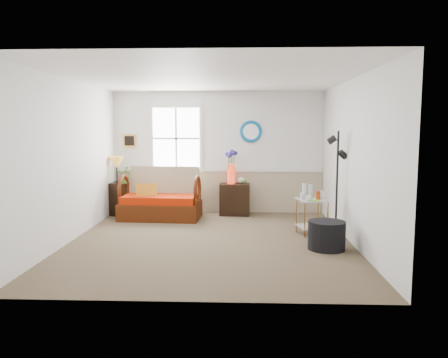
{
  "coord_description": "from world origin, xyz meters",
  "views": [
    {
      "loc": [
        0.49,
        -6.89,
        1.82
      ],
      "look_at": [
        0.21,
        0.44,
        0.96
      ],
      "focal_mm": 35.0,
      "sensor_mm": 36.0,
      "label": 1
    }
  ],
  "objects_px": {
    "cabinet": "(235,199)",
    "floor_lamp": "(337,184)",
    "lamp_stand": "(120,199)",
    "ottoman": "(327,235)",
    "loveseat": "(161,193)",
    "side_table": "(312,217)"
  },
  "relations": [
    {
      "from": "floor_lamp",
      "to": "lamp_stand",
      "type": "bearing_deg",
      "value": 172.07
    },
    {
      "from": "lamp_stand",
      "to": "ottoman",
      "type": "relative_size",
      "value": 1.22
    },
    {
      "from": "lamp_stand",
      "to": "floor_lamp",
      "type": "relative_size",
      "value": 0.38
    },
    {
      "from": "cabinet",
      "to": "floor_lamp",
      "type": "xyz_separation_m",
      "value": [
        1.73,
        -1.76,
        0.56
      ]
    },
    {
      "from": "floor_lamp",
      "to": "ottoman",
      "type": "distance_m",
      "value": 1.11
    },
    {
      "from": "lamp_stand",
      "to": "ottoman",
      "type": "xyz_separation_m",
      "value": [
        3.84,
        -2.48,
        -0.12
      ]
    },
    {
      "from": "loveseat",
      "to": "side_table",
      "type": "height_order",
      "value": "loveseat"
    },
    {
      "from": "lamp_stand",
      "to": "side_table",
      "type": "xyz_separation_m",
      "value": [
        3.76,
        -1.54,
        -0.04
      ]
    },
    {
      "from": "cabinet",
      "to": "floor_lamp",
      "type": "relative_size",
      "value": 0.37
    },
    {
      "from": "lamp_stand",
      "to": "cabinet",
      "type": "bearing_deg",
      "value": 2.4
    },
    {
      "from": "floor_lamp",
      "to": "side_table",
      "type": "bearing_deg",
      "value": 177.72
    },
    {
      "from": "loveseat",
      "to": "cabinet",
      "type": "distance_m",
      "value": 1.56
    },
    {
      "from": "floor_lamp",
      "to": "cabinet",
      "type": "bearing_deg",
      "value": 148.43
    },
    {
      "from": "ottoman",
      "to": "floor_lamp",
      "type": "bearing_deg",
      "value": 69.15
    },
    {
      "from": "loveseat",
      "to": "side_table",
      "type": "bearing_deg",
      "value": -20.14
    },
    {
      "from": "floor_lamp",
      "to": "ottoman",
      "type": "relative_size",
      "value": 3.18
    },
    {
      "from": "loveseat",
      "to": "lamp_stand",
      "type": "relative_size",
      "value": 2.32
    },
    {
      "from": "side_table",
      "to": "loveseat",
      "type": "bearing_deg",
      "value": 156.85
    },
    {
      "from": "loveseat",
      "to": "cabinet",
      "type": "relative_size",
      "value": 2.38
    },
    {
      "from": "lamp_stand",
      "to": "side_table",
      "type": "relative_size",
      "value": 1.12
    },
    {
      "from": "cabinet",
      "to": "ottoman",
      "type": "xyz_separation_m",
      "value": [
        1.42,
        -2.58,
        -0.12
      ]
    },
    {
      "from": "lamp_stand",
      "to": "cabinet",
      "type": "height_order",
      "value": "lamp_stand"
    }
  ]
}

